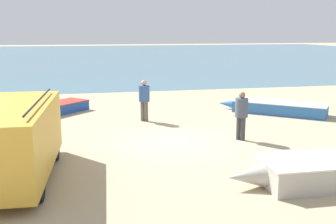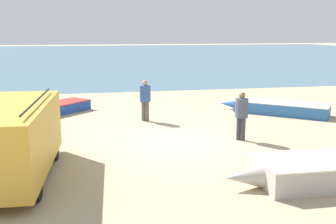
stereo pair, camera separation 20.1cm
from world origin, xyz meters
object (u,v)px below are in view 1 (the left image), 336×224
at_px(parked_van, 8,139).
at_px(fisherman_0, 144,97).
at_px(fishing_rowboat_2, 335,170).
at_px(fishing_rowboat_1, 276,107).
at_px(fisherman_1, 241,111).
at_px(fishing_rowboat_0, 44,111).

distance_m(parked_van, fisherman_0, 7.69).
bearing_deg(parked_van, fishing_rowboat_2, -99.89).
xyz_separation_m(parked_van, fishing_rowboat_1, (11.04, 6.49, -0.85)).
bearing_deg(fishing_rowboat_2, fisherman_1, -77.57).
relative_size(fishing_rowboat_2, fisherman_0, 2.94).
distance_m(fishing_rowboat_0, fishing_rowboat_2, 13.09).
bearing_deg(fishing_rowboat_2, fisherman_0, -63.40).
distance_m(fishing_rowboat_0, fishing_rowboat_1, 11.08).
height_order(fishing_rowboat_1, fisherman_0, fisherman_0).
bearing_deg(fisherman_1, fishing_rowboat_2, -122.90).
height_order(fishing_rowboat_1, fisherman_1, fisherman_1).
xyz_separation_m(parked_van, fisherman_1, (7.55, 2.41, -0.07)).
height_order(fishing_rowboat_2, fisherman_0, fisherman_0).
bearing_deg(fisherman_0, fishing_rowboat_2, 56.86).
distance_m(parked_van, fisherman_1, 7.93).
bearing_deg(fishing_rowboat_1, fishing_rowboat_0, 30.24).
distance_m(fishing_rowboat_0, fisherman_0, 4.96).
height_order(parked_van, fisherman_1, parked_van).
distance_m(fishing_rowboat_2, fisherman_0, 9.03).
height_order(parked_van, fishing_rowboat_2, parked_van).
distance_m(parked_van, fishing_rowboat_1, 12.83).
height_order(parked_van, fishing_rowboat_1, parked_van).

